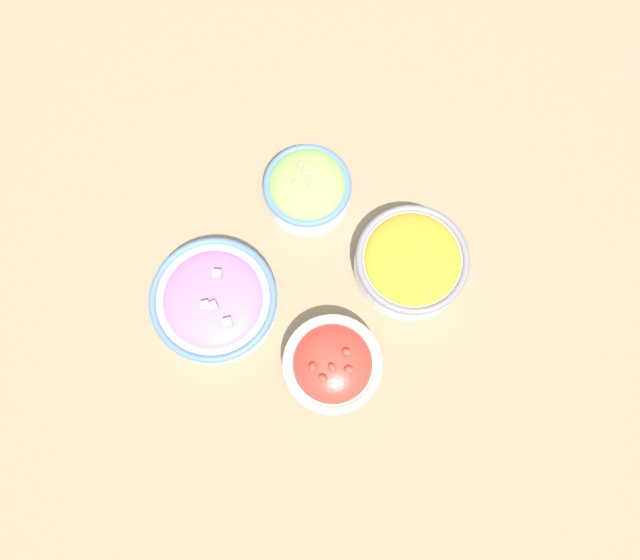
{
  "coord_description": "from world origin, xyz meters",
  "views": [
    {
      "loc": [
        0.08,
        -0.22,
        1.01
      ],
      "look_at": [
        0.0,
        0.0,
        0.03
      ],
      "focal_mm": 35.0,
      "sensor_mm": 36.0,
      "label": 1
    }
  ],
  "objects_px": {
    "bowl_red_onion": "(214,300)",
    "bowl_carrots": "(411,262)",
    "bowl_cherry_tomatoes": "(332,364)",
    "bowl_lettuce": "(307,188)"
  },
  "relations": [
    {
      "from": "bowl_red_onion",
      "to": "bowl_lettuce",
      "type": "height_order",
      "value": "bowl_lettuce"
    },
    {
      "from": "bowl_cherry_tomatoes",
      "to": "bowl_lettuce",
      "type": "xyz_separation_m",
      "value": [
        -0.13,
        0.26,
        0.0
      ]
    },
    {
      "from": "bowl_lettuce",
      "to": "bowl_carrots",
      "type": "bearing_deg",
      "value": -18.19
    },
    {
      "from": "bowl_red_onion",
      "to": "bowl_lettuce",
      "type": "bearing_deg",
      "value": 69.87
    },
    {
      "from": "bowl_red_onion",
      "to": "bowl_carrots",
      "type": "height_order",
      "value": "bowl_carrots"
    },
    {
      "from": "bowl_carrots",
      "to": "bowl_cherry_tomatoes",
      "type": "xyz_separation_m",
      "value": [
        -0.07,
        -0.2,
        0.0
      ]
    },
    {
      "from": "bowl_red_onion",
      "to": "bowl_carrots",
      "type": "relative_size",
      "value": 1.13
    },
    {
      "from": "bowl_red_onion",
      "to": "bowl_cherry_tomatoes",
      "type": "height_order",
      "value": "bowl_cherry_tomatoes"
    },
    {
      "from": "bowl_carrots",
      "to": "bowl_lettuce",
      "type": "xyz_separation_m",
      "value": [
        -0.2,
        0.07,
        0.0
      ]
    },
    {
      "from": "bowl_red_onion",
      "to": "bowl_cherry_tomatoes",
      "type": "relative_size",
      "value": 1.33
    }
  ]
}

